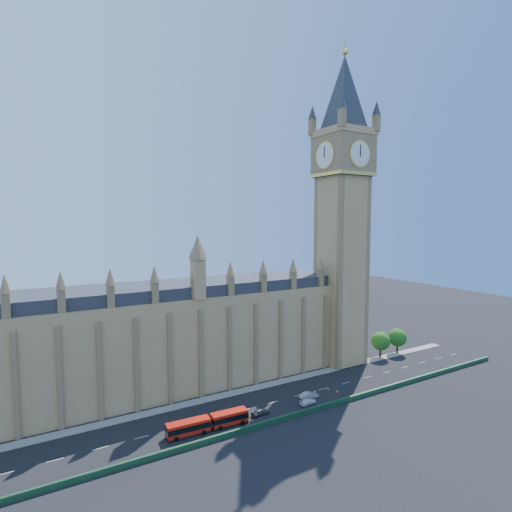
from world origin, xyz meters
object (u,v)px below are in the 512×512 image
red_bus (208,423)px  car_grey (260,412)px  car_silver (309,395)px  car_white (308,402)px

red_bus → car_grey: size_ratio=4.16×
red_bus → car_silver: size_ratio=3.61×
red_bus → car_grey: (12.99, 0.25, -0.87)m
red_bus → car_white: red_bus is taller
car_silver → red_bus: bearing=96.5°
car_white → car_grey: bearing=78.8°
car_grey → car_silver: 15.13m
car_silver → car_white: car_silver is taller
car_grey → car_silver: bearing=-91.6°
red_bus → car_white: size_ratio=3.86×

